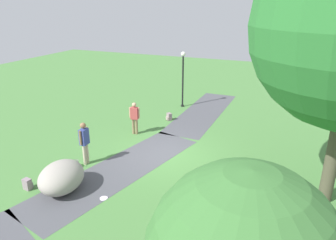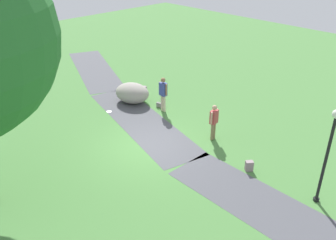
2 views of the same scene
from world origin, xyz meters
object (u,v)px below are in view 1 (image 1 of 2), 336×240
object	(u,v)px
man_near_boulder	(135,116)
lamp_post	(183,73)
lawn_boulder	(61,177)
woman_with_handbag	(84,140)
handbag_on_grass	(76,165)
frisbee_on_grass	(104,198)
backpack_by_boulder	(28,184)
spare_backpack_on_lawn	(169,117)

from	to	relation	value
man_near_boulder	lamp_post	bearing A→B (deg)	172.78
lawn_boulder	woman_with_handbag	distance (m)	2.02
handbag_on_grass	frisbee_on_grass	bearing A→B (deg)	58.35
lawn_boulder	backpack_by_boulder	size ratio (longest dim) A/B	5.36
woman_with_handbag	backpack_by_boulder	distance (m)	2.58
man_near_boulder	frisbee_on_grass	xyz separation A→B (m)	(5.26, 1.66, -0.92)
lamp_post	man_near_boulder	world-z (taller)	lamp_post
lawn_boulder	backpack_by_boulder	xyz separation A→B (m)	(0.42, -1.16, -0.31)
man_near_boulder	spare_backpack_on_lawn	bearing A→B (deg)	161.59
spare_backpack_on_lawn	lawn_boulder	bearing A→B (deg)	-5.42
lawn_boulder	handbag_on_grass	world-z (taller)	lawn_boulder
backpack_by_boulder	handbag_on_grass	bearing A→B (deg)	163.05
woman_with_handbag	backpack_by_boulder	world-z (taller)	woman_with_handbag
lamp_post	woman_with_handbag	world-z (taller)	lamp_post
lamp_post	backpack_by_boulder	world-z (taller)	lamp_post
woman_with_handbag	spare_backpack_on_lawn	size ratio (longest dim) A/B	4.40
woman_with_handbag	man_near_boulder	world-z (taller)	woman_with_handbag
woman_with_handbag	spare_backpack_on_lawn	bearing A→B (deg)	168.95
man_near_boulder	backpack_by_boulder	xyz separation A→B (m)	(5.79, -1.09, -0.73)
lawn_boulder	frisbee_on_grass	xyz separation A→B (m)	(-0.11, 1.59, -0.50)
man_near_boulder	backpack_by_boulder	distance (m)	5.94
backpack_by_boulder	frisbee_on_grass	size ratio (longest dim) A/B	1.52
handbag_on_grass	lamp_post	bearing A→B (deg)	172.63
woman_with_handbag	man_near_boulder	xyz separation A→B (m)	(-3.46, 0.35, -0.10)
spare_backpack_on_lawn	frisbee_on_grass	size ratio (longest dim) A/B	1.52
backpack_by_boulder	man_near_boulder	bearing A→B (deg)	169.33
spare_backpack_on_lawn	frisbee_on_grass	xyz separation A→B (m)	(7.67, 0.86, -0.18)
lawn_boulder	backpack_by_boulder	distance (m)	1.27
lamp_post	spare_backpack_on_lawn	world-z (taller)	lamp_post
woman_with_handbag	spare_backpack_on_lawn	xyz separation A→B (m)	(-5.87, 1.15, -0.84)
backpack_by_boulder	lawn_boulder	bearing A→B (deg)	110.14
lawn_boulder	woman_with_handbag	bearing A→B (deg)	-167.84
lawn_boulder	handbag_on_grass	xyz separation A→B (m)	(-1.45, -0.58, -0.37)
backpack_by_boulder	spare_backpack_on_lawn	size ratio (longest dim) A/B	1.00
frisbee_on_grass	spare_backpack_on_lawn	bearing A→B (deg)	-173.63
man_near_boulder	frisbee_on_grass	bearing A→B (deg)	17.50
backpack_by_boulder	frisbee_on_grass	distance (m)	2.81
lamp_post	man_near_boulder	distance (m)	5.15
handbag_on_grass	spare_backpack_on_lawn	distance (m)	6.46
lawn_boulder	man_near_boulder	world-z (taller)	man_near_boulder
woman_with_handbag	spare_backpack_on_lawn	distance (m)	6.04
lamp_post	handbag_on_grass	world-z (taller)	lamp_post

